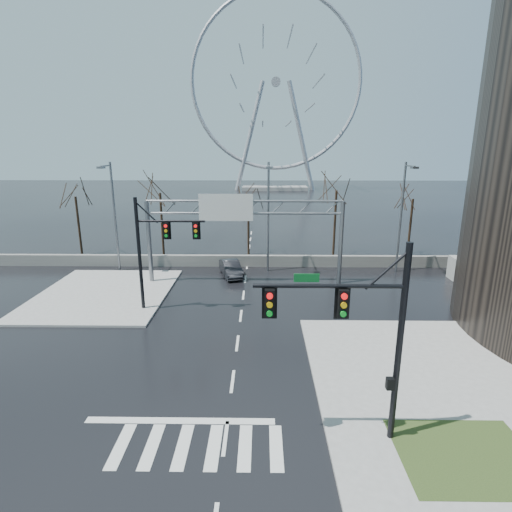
{
  "coord_description": "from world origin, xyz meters",
  "views": [
    {
      "loc": [
        1.41,
        -17.39,
        11.1
      ],
      "look_at": [
        1.03,
        8.98,
        4.0
      ],
      "focal_mm": 28.0,
      "sensor_mm": 36.0,
      "label": 1
    }
  ],
  "objects_px": {
    "signal_mast_near": "(364,326)",
    "sign_gantry": "(240,223)",
    "car": "(231,268)",
    "ferris_wheel": "(276,90)",
    "signal_mast_far": "(155,244)"
  },
  "relations": [
    {
      "from": "signal_mast_near",
      "to": "signal_mast_far",
      "type": "distance_m",
      "value": 17.03
    },
    {
      "from": "signal_mast_near",
      "to": "sign_gantry",
      "type": "bearing_deg",
      "value": 106.19
    },
    {
      "from": "signal_mast_far",
      "to": "car",
      "type": "xyz_separation_m",
      "value": [
        4.54,
        7.97,
        -4.13
      ]
    },
    {
      "from": "car",
      "to": "ferris_wheel",
      "type": "bearing_deg",
      "value": 69.02
    },
    {
      "from": "signal_mast_far",
      "to": "ferris_wheel",
      "type": "height_order",
      "value": "ferris_wheel"
    },
    {
      "from": "signal_mast_near",
      "to": "sign_gantry",
      "type": "height_order",
      "value": "signal_mast_near"
    },
    {
      "from": "signal_mast_near",
      "to": "ferris_wheel",
      "type": "distance_m",
      "value": 101.29
    },
    {
      "from": "sign_gantry",
      "to": "car",
      "type": "bearing_deg",
      "value": 115.79
    },
    {
      "from": "sign_gantry",
      "to": "car",
      "type": "relative_size",
      "value": 3.84
    },
    {
      "from": "sign_gantry",
      "to": "car",
      "type": "distance_m",
      "value": 4.99
    },
    {
      "from": "signal_mast_near",
      "to": "car",
      "type": "relative_size",
      "value": 1.88
    },
    {
      "from": "signal_mast_far",
      "to": "ferris_wheel",
      "type": "distance_m",
      "value": 89.3
    },
    {
      "from": "signal_mast_far",
      "to": "car",
      "type": "distance_m",
      "value": 10.06
    },
    {
      "from": "sign_gantry",
      "to": "car",
      "type": "xyz_separation_m",
      "value": [
        -0.95,
        1.97,
        -4.48
      ]
    },
    {
      "from": "sign_gantry",
      "to": "signal_mast_near",
      "type": "bearing_deg",
      "value": -73.81
    }
  ]
}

